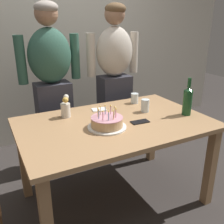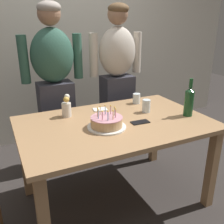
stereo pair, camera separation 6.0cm
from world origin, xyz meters
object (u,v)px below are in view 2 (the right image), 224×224
Objects in this scene: water_glass_near at (146,106)px; napkin_stack at (100,109)px; wine_bottle at (189,101)px; person_woman_cardigan at (117,80)px; cell_phone at (140,122)px; birthday_cake at (107,123)px; person_man_bearded at (55,87)px; water_glass_far at (136,99)px; flower_vase at (67,107)px.

napkin_stack is (-0.34, 0.23, -0.05)m from water_glass_near.
person_woman_cardigan reaches higher than wine_bottle.
person_woman_cardigan reaches higher than cell_phone.
person_woman_cardigan is (0.52, 0.85, 0.09)m from birthday_cake.
birthday_cake is at bearing 177.81° from cell_phone.
person_man_bearded reaches higher than birthday_cake.
water_glass_far is 0.30× the size of wine_bottle.
person_woman_cardigan reaches higher than napkin_stack.
birthday_cake is at bearing -160.73° from water_glass_near.
water_glass_near is 0.58× the size of flower_vase.
water_glass_near is at bearing 49.99° from cell_phone.
napkin_stack is at bearing 74.12° from birthday_cake.
person_woman_cardigan reaches higher than flower_vase.
birthday_cake reaches higher than napkin_stack.
person_man_bearded is 0.69m from person_woman_cardigan.
person_woman_cardigan is (0.72, 0.50, 0.05)m from flower_vase.
water_glass_far is at bearing 87.91° from person_woman_cardigan.
flower_vase is (-0.48, 0.38, 0.08)m from cell_phone.
birthday_cake is at bearing 174.92° from wine_bottle.
birthday_cake is at bearing 58.73° from person_woman_cardigan.
person_man_bearded reaches higher than wine_bottle.
cell_phone and napkin_stack have the same top height.
birthday_cake is 0.73m from wine_bottle.
water_glass_far is at bearing 3.02° from napkin_stack.
water_glass_near is at bearing -33.46° from napkin_stack.
wine_bottle is 0.19× the size of person_man_bearded.
person_man_bearded is at bearing 120.65° from cell_phone.
water_glass_near is at bearing 132.25° from person_man_bearded.
water_glass_far is 0.39m from napkin_stack.
flower_vase is (-0.70, -0.05, 0.03)m from water_glass_far.
person_woman_cardigan is at bearing 58.73° from birthday_cake.
flower_vase is (-0.93, 0.42, -0.05)m from wine_bottle.
birthday_cake is 0.92× the size of wine_bottle.
wine_bottle is at bearing -64.54° from water_glass_far.
person_woman_cardigan is at bearing -180.00° from person_man_bearded.
water_glass_far is (0.50, 0.40, 0.01)m from birthday_cake.
napkin_stack is at bearing 121.54° from person_man_bearded.
water_glass_far is 0.06× the size of person_man_bearded.
flower_vase reaches higher than cell_phone.
birthday_cake is 0.40m from napkin_stack.
water_glass_far is (0.05, 0.25, -0.01)m from water_glass_near.
napkin_stack is 0.63× the size of flower_vase.
wine_bottle reaches higher than water_glass_near.
wine_bottle is 2.61× the size of napkin_stack.
wine_bottle is at bearing -24.31° from flower_vase.
wine_bottle is (0.72, -0.06, 0.09)m from birthday_cake.
person_man_bearded is (-0.63, 0.69, 0.08)m from water_glass_near.
wine_bottle is 2.21× the size of cell_phone.
wine_bottle is at bearing 134.54° from person_man_bearded.
person_man_bearded reaches higher than water_glass_near.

